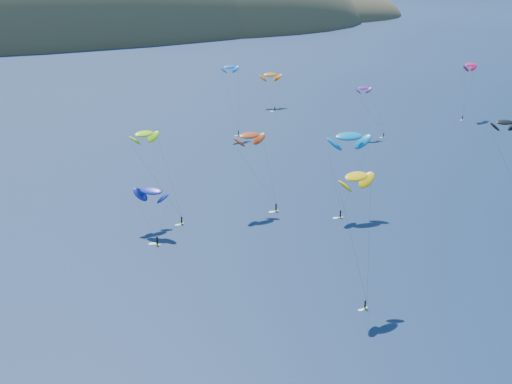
{
  "coord_description": "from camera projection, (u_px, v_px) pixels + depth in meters",
  "views": [
    {
      "loc": [
        -74.96,
        -56.32,
        60.65
      ],
      "look_at": [
        -3.54,
        80.0,
        9.0
      ],
      "focal_mm": 50.0,
      "sensor_mm": 36.0,
      "label": 1
    }
  ],
  "objects": [
    {
      "name": "island",
      "position": [
        33.0,
        44.0,
        592.58
      ],
      "size": [
        730.0,
        300.0,
        210.0
      ],
      "color": "#3D3526",
      "rests_on": "ground"
    },
    {
      "name": "kitesurfer_2",
      "position": [
        356.0,
        177.0,
        126.63
      ],
      "size": [
        8.76,
        9.29,
        25.25
      ],
      "rotation": [
        0.0,
        0.0,
        0.22
      ],
      "color": "#D8F61B",
      "rests_on": "ground"
    },
    {
      "name": "kitesurfer_3",
      "position": [
        144.0,
        134.0,
        166.83
      ],
      "size": [
        10.04,
        11.97,
        22.62
      ],
      "rotation": [
        0.0,
        0.0,
        0.28
      ],
      "color": "#D8F61B",
      "rests_on": "ground"
    },
    {
      "name": "kitesurfer_4",
      "position": [
        230.0,
        67.0,
        245.13
      ],
      "size": [
        7.3,
        6.3,
        25.5
      ],
      "rotation": [
        0.0,
        0.0,
        0.14
      ],
      "color": "#D8F61B",
      "rests_on": "ground"
    },
    {
      "name": "kitesurfer_5",
      "position": [
        349.0,
        136.0,
        171.56
      ],
      "size": [
        11.5,
        7.82,
        21.82
      ],
      "rotation": [
        0.0,
        0.0,
        -0.17
      ],
      "color": "#D8F61B",
      "rests_on": "ground"
    },
    {
      "name": "kitesurfer_6",
      "position": [
        364.0,
        88.0,
        244.76
      ],
      "size": [
        8.9,
        7.82,
        18.42
      ],
      "rotation": [
        0.0,
        0.0,
        -0.04
      ],
      "color": "#D8F61B",
      "rests_on": "ground"
    },
    {
      "name": "kitesurfer_7",
      "position": [
        505.0,
        123.0,
        174.35
      ],
      "size": [
        7.61,
        12.29,
        23.31
      ],
      "rotation": [
        0.0,
        0.0,
        -0.39
      ],
      "color": "#D8F61B",
      "rests_on": "ground"
    },
    {
      "name": "kitesurfer_8",
      "position": [
        470.0,
        65.0,
        273.1
      ],
      "size": [
        10.84,
        8.07,
        22.48
      ],
      "rotation": [
        0.0,
        0.0,
        0.33
      ],
      "color": "#D8F61B",
      "rests_on": "ground"
    },
    {
      "name": "kitesurfer_9",
      "position": [
        249.0,
        136.0,
        173.3
      ],
      "size": [
        9.7,
        8.26,
        20.93
      ],
      "rotation": [
        0.0,
        0.0,
        0.11
      ],
      "color": "#D8F61B",
      "rests_on": "ground"
    },
    {
      "name": "kitesurfer_10",
      "position": [
        151.0,
        191.0,
        160.67
      ],
      "size": [
        8.54,
        13.66,
        12.25
      ],
      "rotation": [
        0.0,
        0.0,
        -0.92
      ],
      "color": "#D8F61B",
      "rests_on": "ground"
    },
    {
      "name": "kitesurfer_11",
      "position": [
        270.0,
        75.0,
        294.48
      ],
      "size": [
        9.85,
        14.13,
        15.59
      ],
      "rotation": [
        0.0,
        0.0,
        -0.21
      ],
      "color": "#D8F61B",
      "rests_on": "ground"
    }
  ]
}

